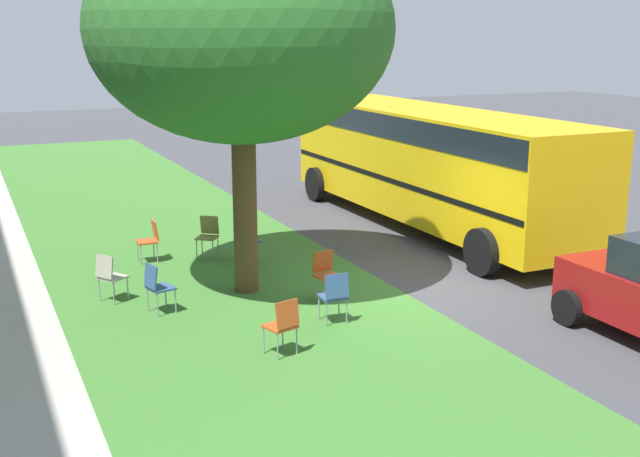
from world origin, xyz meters
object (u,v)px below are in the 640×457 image
at_px(school_bus, 430,156).
at_px(chair_6, 283,323).
at_px(street_tree, 241,30).
at_px(chair_4, 334,293).
at_px(chair_0, 150,238).
at_px(chair_3, 326,271).
at_px(chair_2, 246,238).
at_px(chair_5, 208,233).
at_px(chair_1, 157,284).
at_px(chair_7, 109,274).

bearing_deg(school_bus, chair_6, 133.87).
relative_size(street_tree, chair_4, 7.63).
relative_size(chair_0, chair_4, 1.00).
relative_size(street_tree, chair_3, 7.63).
height_order(chair_0, chair_4, same).
bearing_deg(chair_0, street_tree, -156.16).
relative_size(chair_4, chair_6, 1.00).
height_order(chair_0, chair_2, same).
bearing_deg(chair_5, school_bus, -85.70).
bearing_deg(chair_5, chair_1, 149.32).
relative_size(chair_4, chair_5, 1.00).
relative_size(street_tree, chair_2, 7.63).
height_order(chair_0, chair_1, same).
distance_m(street_tree, chair_4, 4.83).
xyz_separation_m(chair_1, chair_6, (-2.60, -1.26, 0.00)).
height_order(street_tree, chair_3, street_tree).
relative_size(chair_5, chair_7, 1.00).
distance_m(chair_0, chair_4, 5.29).
height_order(chair_0, school_bus, school_bus).
bearing_deg(chair_0, chair_7, 151.42).
distance_m(chair_0, chair_7, 2.61).
relative_size(chair_6, chair_7, 1.00).
height_order(chair_1, chair_6, same).
relative_size(chair_2, chair_7, 1.00).
relative_size(chair_2, chair_6, 1.00).
distance_m(chair_1, chair_2, 3.39).
bearing_deg(chair_0, school_bus, -87.65).
relative_size(chair_1, chair_5, 1.00).
bearing_deg(chair_5, chair_2, -140.28).
bearing_deg(chair_7, chair_4, -129.85).
relative_size(chair_1, chair_2, 1.00).
relative_size(street_tree, chair_5, 7.63).
bearing_deg(chair_3, chair_4, 161.24).
xyz_separation_m(chair_5, chair_7, (-2.14, 2.46, 0.00)).
height_order(chair_4, chair_6, same).
distance_m(street_tree, school_bus, 7.18).
bearing_deg(chair_6, chair_3, -38.68).
xyz_separation_m(street_tree, chair_3, (-1.06, -1.14, -4.20)).
xyz_separation_m(chair_0, chair_6, (-5.83, -0.64, 0.00)).
bearing_deg(street_tree, chair_4, -161.95).
relative_size(chair_0, chair_5, 1.00).
height_order(street_tree, chair_0, street_tree).
relative_size(chair_2, chair_3, 1.00).
xyz_separation_m(chair_3, chair_7, (1.44, 3.57, 0.00)).
relative_size(chair_0, chair_3, 1.00).
bearing_deg(chair_2, chair_0, 64.34).
distance_m(chair_4, chair_5, 4.84).
bearing_deg(street_tree, chair_1, 107.14).
distance_m(chair_4, chair_7, 4.12).
height_order(chair_1, chair_7, same).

